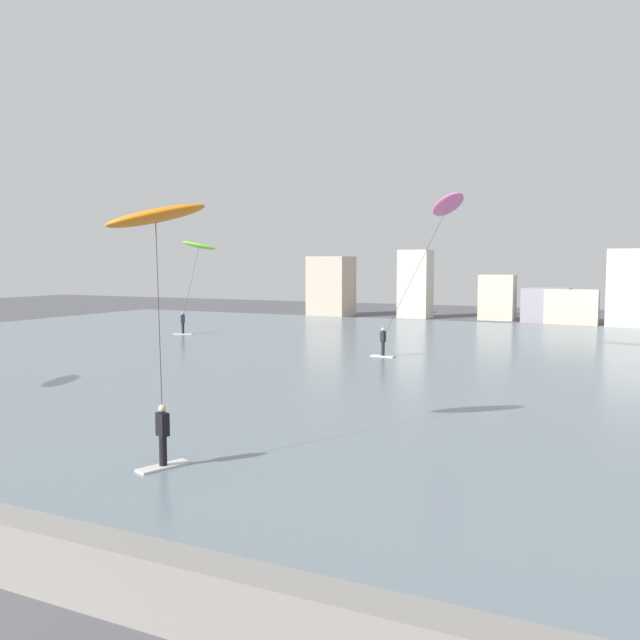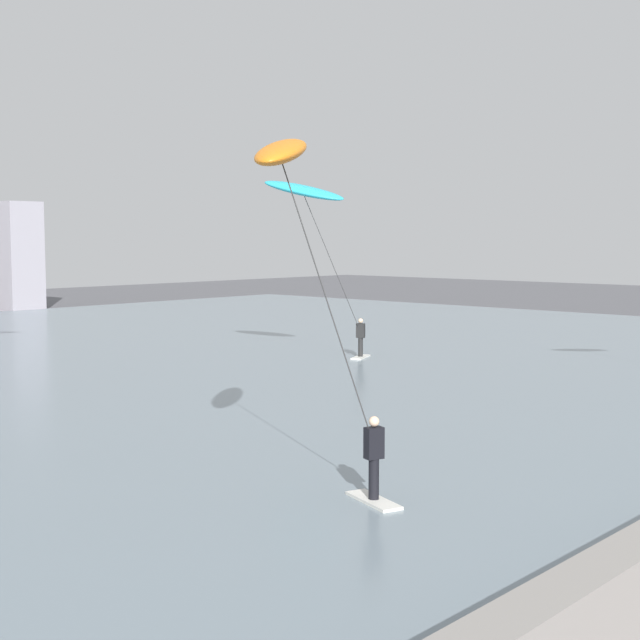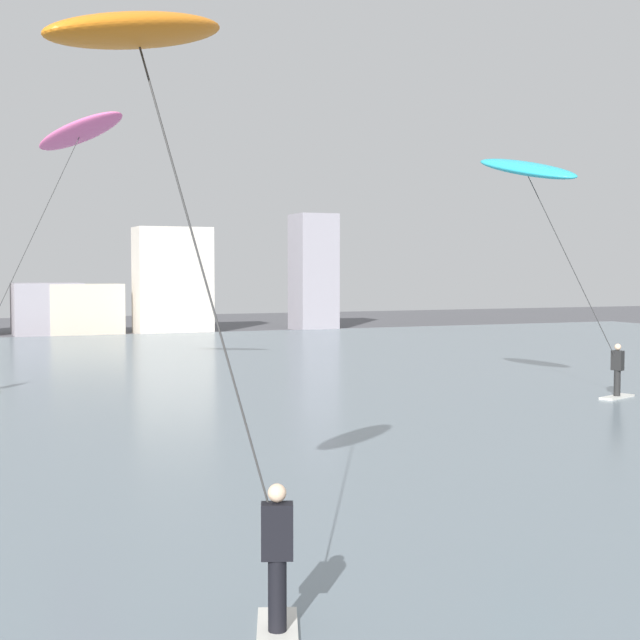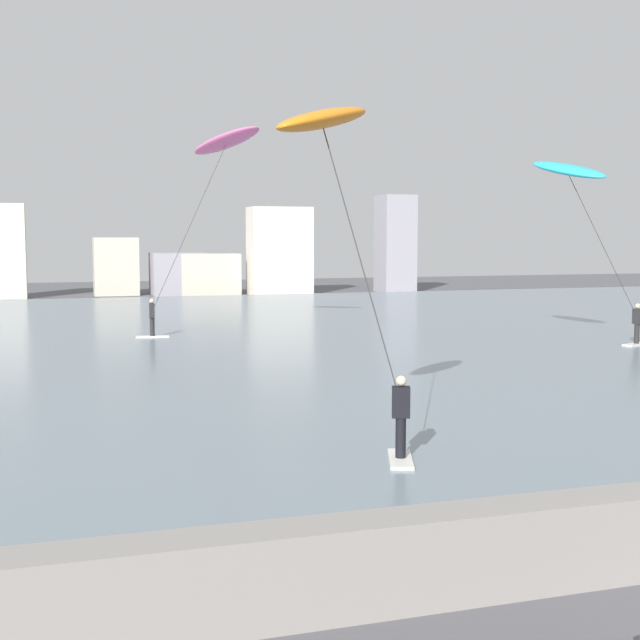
{
  "view_description": "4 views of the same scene",
  "coord_description": "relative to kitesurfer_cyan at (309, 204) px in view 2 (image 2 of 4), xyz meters",
  "views": [
    {
      "loc": [
        9.75,
        -4.08,
        5.37
      ],
      "look_at": [
        1.63,
        12.65,
        3.79
      ],
      "focal_mm": 37.66,
      "sensor_mm": 36.0,
      "label": 1
    },
    {
      "loc": [
        -14.47,
        -1.24,
        5.11
      ],
      "look_at": [
        -1.83,
        10.28,
        3.55
      ],
      "focal_mm": 51.18,
      "sensor_mm": 36.0,
      "label": 2
    },
    {
      "loc": [
        -4.61,
        0.12,
        4.03
      ],
      "look_at": [
        0.41,
        12.32,
        3.3
      ],
      "focal_mm": 52.76,
      "sensor_mm": 36.0,
      "label": 3
    },
    {
      "loc": [
        -7.66,
        -5.6,
        4.4
      ],
      "look_at": [
        -0.4,
        17.32,
        2.05
      ],
      "focal_mm": 48.39,
      "sensor_mm": 36.0,
      "label": 4
    }
  ],
  "objects": [
    {
      "name": "kitesurfer_cyan",
      "position": [
        0.0,
        0.0,
        0.0
      ],
      "size": [
        4.95,
        3.57,
        7.44
      ],
      "color": "silver",
      "rests_on": "water_bay"
    },
    {
      "name": "kitesurfer_orange",
      "position": [
        -13.92,
        -12.61,
        -0.46
      ],
      "size": [
        2.98,
        3.17,
        7.08
      ],
      "color": "silver",
      "rests_on": "water_bay"
    }
  ]
}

